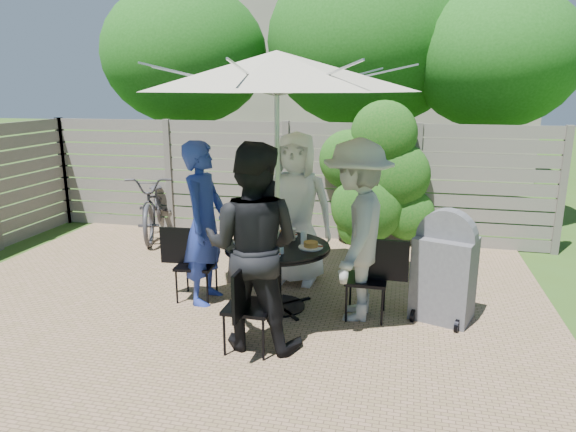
% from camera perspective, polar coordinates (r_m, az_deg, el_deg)
% --- Properties ---
extents(backyard_envelope, '(60.00, 60.00, 5.00)m').
position_cam_1_polar(backyard_envelope, '(15.18, 6.66, 14.98)').
color(backyard_envelope, '#34531A').
rests_on(backyard_envelope, ground).
extents(patio_table, '(1.13, 1.13, 0.72)m').
position_cam_1_polar(patio_table, '(5.52, -1.15, -5.43)').
color(patio_table, black).
rests_on(patio_table, ground).
extents(umbrella, '(2.85, 2.85, 2.70)m').
position_cam_1_polar(umbrella, '(5.21, -1.26, 15.78)').
color(umbrella, silver).
rests_on(umbrella, ground).
extents(chair_back, '(0.42, 0.61, 0.82)m').
position_cam_1_polar(chair_back, '(6.49, 1.14, -4.80)').
color(chair_back, black).
rests_on(chair_back, ground).
extents(person_back, '(0.92, 0.61, 1.86)m').
position_cam_1_polar(person_back, '(6.18, 0.89, 0.78)').
color(person_back, white).
rests_on(person_back, ground).
extents(chair_left, '(0.62, 0.44, 0.84)m').
position_cam_1_polar(chair_left, '(5.93, -10.23, -6.86)').
color(chair_left, black).
rests_on(chair_left, ground).
extents(person_left, '(0.45, 0.67, 1.81)m').
position_cam_1_polar(person_left, '(5.68, -9.27, -0.84)').
color(person_left, '#23379B').
rests_on(person_left, ground).
extents(chair_front, '(0.43, 0.63, 0.87)m').
position_cam_1_polar(chair_front, '(4.77, -4.31, -11.93)').
color(chair_front, black).
rests_on(chair_front, ground).
extents(person_front, '(0.94, 0.74, 1.91)m').
position_cam_1_polar(person_front, '(4.63, -3.94, -3.51)').
color(person_front, black).
rests_on(person_front, ground).
extents(chair_right, '(0.63, 0.42, 0.87)m').
position_cam_1_polar(chair_right, '(5.45, 8.79, -8.63)').
color(chair_right, black).
rests_on(chair_right, ground).
extents(person_right, '(0.72, 1.23, 1.87)m').
position_cam_1_polar(person_right, '(5.24, 7.61, -1.68)').
color(person_right, '#A0A29D').
rests_on(person_right, ground).
extents(plate_back, '(0.26, 0.26, 0.06)m').
position_cam_1_polar(plate_back, '(5.78, -0.21, -2.00)').
color(plate_back, white).
rests_on(plate_back, patio_table).
extents(plate_left, '(0.26, 0.26, 0.06)m').
position_cam_1_polar(plate_left, '(5.55, -4.75, -2.73)').
color(plate_left, white).
rests_on(plate_left, patio_table).
extents(plate_front, '(0.26, 0.26, 0.06)m').
position_cam_1_polar(plate_front, '(5.12, -2.25, -4.16)').
color(plate_front, white).
rests_on(plate_front, patio_table).
extents(plate_right, '(0.26, 0.26, 0.06)m').
position_cam_1_polar(plate_right, '(5.37, 2.55, -3.30)').
color(plate_right, white).
rests_on(plate_right, patio_table).
extents(glass_back, '(0.07, 0.07, 0.14)m').
position_cam_1_polar(glass_back, '(5.70, -1.48, -1.76)').
color(glass_back, silver).
rests_on(glass_back, patio_table).
extents(glass_front, '(0.07, 0.07, 0.14)m').
position_cam_1_polar(glass_front, '(5.17, -0.82, -3.44)').
color(glass_front, silver).
rests_on(glass_front, patio_table).
extents(glass_right, '(0.07, 0.07, 0.14)m').
position_cam_1_polar(glass_right, '(5.47, 1.75, -2.45)').
color(glass_right, silver).
rests_on(glass_right, patio_table).
extents(syrup_jug, '(0.09, 0.09, 0.16)m').
position_cam_1_polar(syrup_jug, '(5.49, -1.63, -2.27)').
color(syrup_jug, '#59280C').
rests_on(syrup_jug, patio_table).
extents(coffee_cup, '(0.08, 0.08, 0.12)m').
position_cam_1_polar(coffee_cup, '(5.62, 0.42, -2.10)').
color(coffee_cup, '#C6B293').
rests_on(coffee_cup, patio_table).
extents(bicycle, '(1.29, 2.09, 1.03)m').
position_cam_1_polar(bicycle, '(8.56, -14.53, 1.27)').
color(bicycle, '#333338').
rests_on(bicycle, ground).
extents(bbq_grill, '(0.69, 0.61, 1.18)m').
position_cam_1_polar(bbq_grill, '(5.49, 16.98, -5.82)').
color(bbq_grill, slate).
rests_on(bbq_grill, ground).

